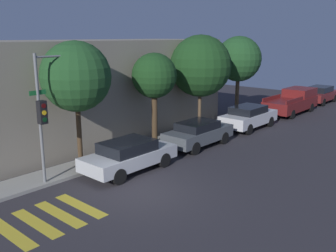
{
  "coord_description": "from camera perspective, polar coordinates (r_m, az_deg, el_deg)",
  "views": [
    {
      "loc": [
        -9.32,
        -9.69,
        5.91
      ],
      "look_at": [
        4.0,
        2.1,
        1.6
      ],
      "focal_mm": 40.0,
      "sensor_mm": 36.0,
      "label": 1
    }
  ],
  "objects": [
    {
      "name": "ground_plane",
      "position": [
        14.69,
        -4.29,
        -10.15
      ],
      "size": [
        60.0,
        60.0,
        0.0
      ],
      "primitive_type": "plane",
      "color": "#2D2B30"
    },
    {
      "name": "sidewalk",
      "position": [
        17.58,
        -13.55,
        -6.18
      ],
      "size": [
        26.0,
        1.65,
        0.14
      ],
      "primitive_type": "cube",
      "color": "gray",
      "rests_on": "ground"
    },
    {
      "name": "building_row",
      "position": [
        20.45,
        -20.84,
        4.06
      ],
      "size": [
        26.0,
        6.0,
        5.66
      ],
      "primitive_type": "cube",
      "color": "gray",
      "rests_on": "ground"
    },
    {
      "name": "crosswalk",
      "position": [
        13.39,
        -17.76,
        -13.27
      ],
      "size": [
        3.01,
        2.6,
        0.0
      ],
      "color": "gold",
      "rests_on": "ground"
    },
    {
      "name": "traffic_light_pole",
      "position": [
        15.36,
        -17.77,
        3.71
      ],
      "size": [
        2.12,
        0.56,
        5.27
      ],
      "color": "slate",
      "rests_on": "ground"
    },
    {
      "name": "sedan_near_corner",
      "position": [
        16.74,
        -5.97,
        -4.4
      ],
      "size": [
        4.43,
        1.89,
        1.41
      ],
      "color": "#B7BABF",
      "rests_on": "ground"
    },
    {
      "name": "sedan_middle",
      "position": [
        20.39,
        4.64,
        -1.07
      ],
      "size": [
        4.29,
        1.77,
        1.4
      ],
      "color": "#4C5156",
      "rests_on": "ground"
    },
    {
      "name": "sedan_far_end",
      "position": [
        24.81,
        12.18,
        1.42
      ],
      "size": [
        4.51,
        1.86,
        1.5
      ],
      "color": "silver",
      "rests_on": "ground"
    },
    {
      "name": "pickup_truck",
      "position": [
        30.81,
        18.47,
        3.6
      ],
      "size": [
        5.76,
        2.08,
        1.82
      ],
      "color": "maroon",
      "rests_on": "ground"
    },
    {
      "name": "sedan_tail_of_row",
      "position": [
        36.26,
        22.17,
        4.51
      ],
      "size": [
        4.57,
        1.82,
        1.51
      ],
      "color": "maroon",
      "rests_on": "ground"
    },
    {
      "name": "tree_near_corner",
      "position": [
        16.71,
        -13.85,
        7.31
      ],
      "size": [
        3.06,
        3.06,
        5.73
      ],
      "color": "#42301E",
      "rests_on": "ground"
    },
    {
      "name": "tree_midblock",
      "position": [
        19.93,
        -2.11,
        7.55
      ],
      "size": [
        2.4,
        2.4,
        5.06
      ],
      "color": "#42301E",
      "rests_on": "ground"
    },
    {
      "name": "tree_far_end",
      "position": [
        23.0,
        4.97,
        9.09
      ],
      "size": [
        3.73,
        3.73,
        5.99
      ],
      "color": "brown",
      "rests_on": "ground"
    },
    {
      "name": "tree_behind_truck",
      "position": [
        26.63,
        10.71,
        9.97
      ],
      "size": [
        3.11,
        3.11,
        5.9
      ],
      "color": "brown",
      "rests_on": "ground"
    }
  ]
}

